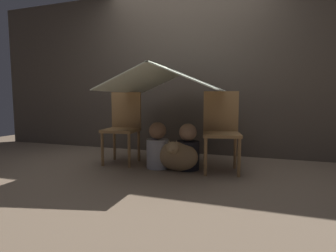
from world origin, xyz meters
name	(u,v)px	position (x,y,z in m)	size (l,w,h in m)	color
ground_plane	(162,172)	(0.00, 0.00, 0.00)	(8.80, 8.80, 0.00)	#7A6651
wall_back	(188,72)	(0.00, 1.16, 1.25)	(7.00, 0.05, 2.50)	#4C4238
chair_left	(123,124)	(-0.65, 0.29, 0.50)	(0.45, 0.45, 0.92)	olive
chair_right	(221,127)	(0.62, 0.29, 0.50)	(0.48, 0.48, 0.92)	olive
sheet_canopy	(168,80)	(0.00, 0.22, 1.06)	(1.28, 1.29, 0.28)	silver
person_front	(158,148)	(-0.11, 0.16, 0.25)	(0.27, 0.27, 0.56)	#B2B2B7
person_second	(188,149)	(0.25, 0.21, 0.24)	(0.27, 0.27, 0.55)	black
dog	(177,156)	(0.16, 0.08, 0.18)	(0.48, 0.38, 0.39)	#9E7F56
floor_cushion	(177,160)	(0.06, 0.40, 0.05)	(0.35, 0.28, 0.10)	#7FB27F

